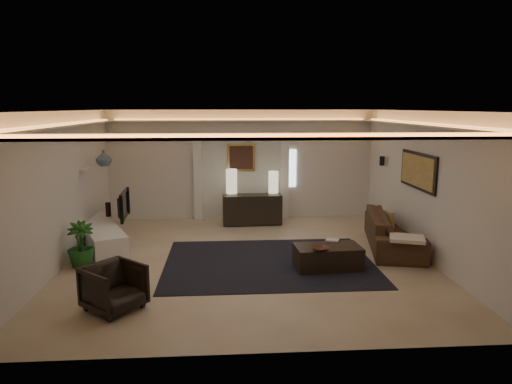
{
  "coord_description": "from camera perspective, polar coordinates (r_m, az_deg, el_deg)",
  "views": [
    {
      "loc": [
        -0.43,
        -8.64,
        2.98
      ],
      "look_at": [
        0.2,
        0.6,
        1.25
      ],
      "focal_mm": 32.18,
      "sensor_mm": 36.0,
      "label": 1
    }
  ],
  "objects": [
    {
      "name": "pilaster_left",
      "position": [
        12.21,
        -7.23,
        1.63
      ],
      "size": [
        0.22,
        0.2,
        2.2
      ],
      "primitive_type": "cube",
      "color": "silver",
      "rests_on": "ground"
    },
    {
      "name": "wall_left",
      "position": [
        9.3,
        -23.12,
        0.25
      ],
      "size": [
        0.0,
        7.0,
        7.0
      ],
      "primitive_type": "plane",
      "rotation": [
        1.57,
        0.0,
        1.57
      ],
      "color": "silver",
      "rests_on": "ground"
    },
    {
      "name": "lamp_right",
      "position": [
        11.86,
        2.18,
        1.4
      ],
      "size": [
        0.28,
        0.28,
        0.56
      ],
      "primitive_type": "cylinder",
      "rotation": [
        0.0,
        0.0,
        -0.11
      ],
      "color": "#FCF1C3",
      "rests_on": "console"
    },
    {
      "name": "figurine",
      "position": [
        11.18,
        -17.9,
        -2.03
      ],
      "size": [
        0.16,
        0.16,
        0.33
      ],
      "primitive_type": "cylinder",
      "rotation": [
        0.0,
        0.0,
        0.41
      ],
      "color": "black",
      "rests_on": "media_ledge"
    },
    {
      "name": "wall_back",
      "position": [
        12.25,
        -1.85,
        3.39
      ],
      "size": [
        7.0,
        0.0,
        7.0
      ],
      "primitive_type": "plane",
      "rotation": [
        1.57,
        0.0,
        0.0
      ],
      "color": "silver",
      "rests_on": "ground"
    },
    {
      "name": "media_ledge",
      "position": [
        10.57,
        -18.74,
        -5.1
      ],
      "size": [
        1.65,
        2.63,
        0.49
      ],
      "primitive_type": "cube",
      "rotation": [
        0.0,
        0.0,
        0.42
      ],
      "color": "silver",
      "rests_on": "ground"
    },
    {
      "name": "plant",
      "position": [
        9.25,
        -20.97,
        -6.14
      ],
      "size": [
        0.61,
        0.61,
        0.86
      ],
      "primitive_type": "imported",
      "rotation": [
        0.0,
        0.0,
        0.32
      ],
      "color": "#1A4B17",
      "rests_on": "ground"
    },
    {
      "name": "area_rug",
      "position": [
        8.99,
        1.64,
        -8.75
      ],
      "size": [
        4.0,
        3.0,
        0.01
      ],
      "primitive_type": "cube",
      "color": "black",
      "rests_on": "ground"
    },
    {
      "name": "sofa",
      "position": [
        10.26,
        16.73,
        -4.63
      ],
      "size": [
        2.68,
        1.5,
        0.74
      ],
      "primitive_type": "imported",
      "rotation": [
        0.0,
        0.0,
        1.36
      ],
      "color": "#402116",
      "rests_on": "ground"
    },
    {
      "name": "wall_right",
      "position": [
        9.62,
        20.28,
        0.76
      ],
      "size": [
        0.0,
        7.0,
        7.0
      ],
      "primitive_type": "plane",
      "rotation": [
        1.57,
        0.0,
        -1.57
      ],
      "color": "silver",
      "rests_on": "ground"
    },
    {
      "name": "lamp_left",
      "position": [
        11.8,
        -3.05,
        1.34
      ],
      "size": [
        0.37,
        0.37,
        0.63
      ],
      "primitive_type": "cylinder",
      "rotation": [
        0.0,
        0.0,
        -0.4
      ],
      "color": "beige",
      "rests_on": "console"
    },
    {
      "name": "art_panel_frame",
      "position": [
        9.84,
        19.51,
        2.49
      ],
      "size": [
        0.04,
        1.64,
        0.74
      ],
      "primitive_type": "cube",
      "color": "black",
      "rests_on": "wall_right"
    },
    {
      "name": "painting_canvas",
      "position": [
        12.17,
        -1.85,
        4.29
      ],
      "size": [
        0.62,
        0.02,
        0.62
      ],
      "primitive_type": "cube",
      "color": "#4C2D1E",
      "rests_on": "wall_back"
    },
    {
      "name": "daylight_slit",
      "position": [
        12.36,
        4.43,
        2.96
      ],
      "size": [
        0.25,
        0.03,
        1.0
      ],
      "primitive_type": "cube",
      "color": "white",
      "rests_on": "wall_back"
    },
    {
      "name": "wall_sconce",
      "position": [
        11.57,
        15.4,
        3.74
      ],
      "size": [
        0.12,
        0.12,
        0.22
      ],
      "primitive_type": "cylinder",
      "color": "black",
      "rests_on": "wall_right"
    },
    {
      "name": "wall_niche",
      "position": [
        10.57,
        -20.43,
        2.68
      ],
      "size": [
        0.1,
        0.55,
        0.04
      ],
      "primitive_type": "cube",
      "color": "silver",
      "rests_on": "wall_left"
    },
    {
      "name": "ceiling",
      "position": [
        8.65,
        -1.07,
        10.05
      ],
      "size": [
        7.0,
        7.0,
        0.0
      ],
      "primitive_type": "plane",
      "rotation": [
        3.14,
        0.0,
        0.0
      ],
      "color": "white",
      "rests_on": "ground"
    },
    {
      "name": "armchair",
      "position": [
        7.23,
        -17.23,
        -11.26
      ],
      "size": [
        1.06,
        1.06,
        0.7
      ],
      "primitive_type": "imported",
      "rotation": [
        0.0,
        0.0,
        0.85
      ],
      "color": "#372D1C",
      "rests_on": "ground"
    },
    {
      "name": "magazine",
      "position": [
        9.02,
        9.47,
        -6.03
      ],
      "size": [
        0.29,
        0.25,
        0.03
      ],
      "primitive_type": "cube",
      "rotation": [
        0.0,
        0.0,
        -0.38
      ],
      "color": "silver",
      "rests_on": "coffee_table"
    },
    {
      "name": "tv",
      "position": [
        10.85,
        -16.58,
        -1.63
      ],
      "size": [
        1.12,
        0.21,
        0.64
      ],
      "primitive_type": "imported",
      "rotation": [
        0.0,
        0.0,
        1.63
      ],
      "color": "black",
      "rests_on": "media_ledge"
    },
    {
      "name": "wall_front",
      "position": [
        5.38,
        0.83,
        -5.92
      ],
      "size": [
        7.0,
        0.0,
        7.0
      ],
      "primitive_type": "plane",
      "rotation": [
        -1.57,
        0.0,
        0.0
      ],
      "color": "silver",
      "rests_on": "ground"
    },
    {
      "name": "pilaster_right",
      "position": [
        12.29,
        3.54,
        1.75
      ],
      "size": [
        0.22,
        0.2,
        2.2
      ],
      "primitive_type": "cube",
      "color": "silver",
      "rests_on": "ground"
    },
    {
      "name": "ginger_jar",
      "position": [
        10.76,
        -18.4,
        4.0
      ],
      "size": [
        0.42,
        0.42,
        0.36
      ],
      "primitive_type": "imported",
      "rotation": [
        0.0,
        0.0,
        0.26
      ],
      "color": "#394952",
      "rests_on": "wall_niche"
    },
    {
      "name": "throw_pillow",
      "position": [
        10.49,
        16.2,
        -3.24
      ],
      "size": [
        0.13,
        0.35,
        0.34
      ],
      "primitive_type": "cube",
      "rotation": [
        0.0,
        0.0,
        0.09
      ],
      "color": "tan",
      "rests_on": "sofa"
    },
    {
      "name": "floor",
      "position": [
        9.15,
        -1.01,
        -8.43
      ],
      "size": [
        7.0,
        7.0,
        0.0
      ],
      "primitive_type": "plane",
      "color": "#BFB395",
      "rests_on": "ground"
    },
    {
      "name": "coffee_table",
      "position": [
        8.74,
        8.91,
        -8.06
      ],
      "size": [
        1.25,
        0.73,
        0.45
      ],
      "primitive_type": "cube",
      "rotation": [
        0.0,
        0.0,
        0.06
      ],
      "color": "black",
      "rests_on": "ground"
    },
    {
      "name": "painting_frame",
      "position": [
        12.19,
        -1.86,
        4.3
      ],
      "size": [
        0.74,
        0.04,
        0.74
      ],
      "primitive_type": "cube",
      "color": "tan",
      "rests_on": "wall_back"
    },
    {
      "name": "throw_blanket",
      "position": [
        9.07,
        18.26,
        -5.5
      ],
      "size": [
        0.76,
        0.69,
        0.07
      ],
      "primitive_type": "cube",
      "rotation": [
        0.0,
        0.0,
        -0.33
      ],
      "color": "beige",
      "rests_on": "sofa"
    },
    {
      "name": "console",
      "position": [
        11.72,
        -0.49,
        -2.14
      ],
      "size": [
        1.51,
        0.52,
        0.75
      ],
      "primitive_type": "cube",
      "rotation": [
        0.0,
        0.0,
        0.03
      ],
      "color": "black",
      "rests_on": "ground"
    },
    {
      "name": "bowl",
      "position": [
        8.36,
        8.04,
        -7.16
      ],
      "size": [
        0.36,
        0.36,
        0.07
      ],
      "primitive_type": "imported",
      "rotation": [
        0.0,
        0.0,
        0.24
      ],
      "color": "#452519",
      "rests_on": "coffee_table"
    },
    {
      "name": "alcove_header",
      "position": [
        12.07,
        -1.86,
        7.1
      ],
      "size": [
        2.52,
        0.2,
        0.12
      ],
      "primitive_type": "cube",
      "color": "silver",
      "rests_on": "wall_back"
    },
    {
      "name": "cove_soffit",
      "position": [
        8.66,
        -1.06,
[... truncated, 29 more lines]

